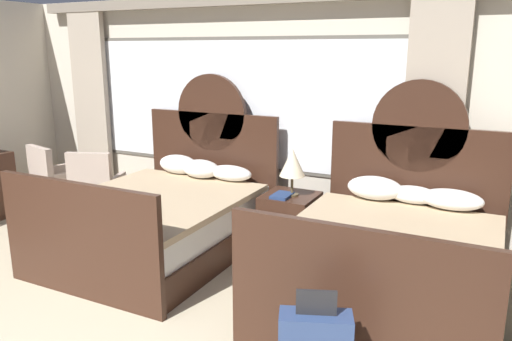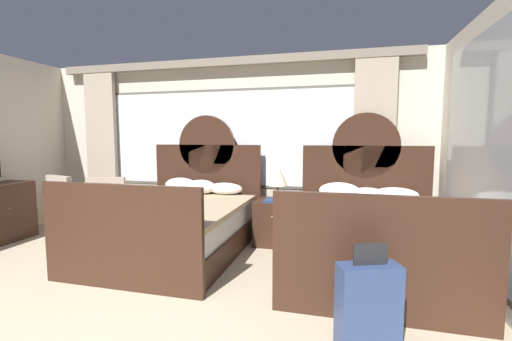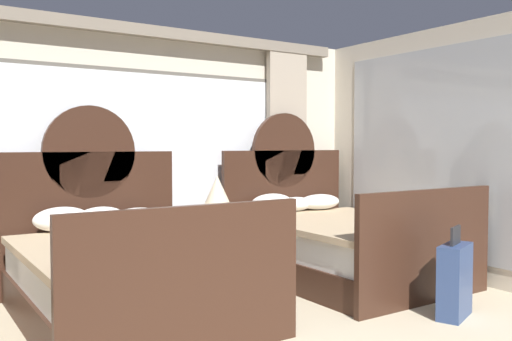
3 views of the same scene
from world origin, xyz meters
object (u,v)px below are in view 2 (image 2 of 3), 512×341
at_px(bed_near_mirror, 369,236).
at_px(book_on_nightstand, 271,200).
at_px(nightstand_between_beds, 276,222).
at_px(table_lamp_on_nightstand, 278,176).
at_px(armchair_by_window_left, 110,205).
at_px(armchair_by_window_centre, 70,202).
at_px(bed_near_window, 177,223).
at_px(suitcase_on_floor, 368,306).

xyz_separation_m(bed_near_mirror, book_on_nightstand, (-1.22, 0.53, 0.25)).
height_order(nightstand_between_beds, table_lamp_on_nightstand, table_lamp_on_nightstand).
relative_size(bed_near_mirror, table_lamp_on_nightstand, 4.44).
xyz_separation_m(armchair_by_window_left, armchair_by_window_centre, (-0.73, -0.00, 0.00)).
bearing_deg(armchair_by_window_left, bed_near_window, -17.26).
xyz_separation_m(book_on_nightstand, armchair_by_window_left, (-2.45, -0.12, -0.16)).
bearing_deg(bed_near_window, armchair_by_window_left, 162.74).
relative_size(armchair_by_window_left, armchair_by_window_centre, 1.00).
bearing_deg(suitcase_on_floor, bed_near_mirror, 85.74).
relative_size(bed_near_mirror, suitcase_on_floor, 2.92).
bearing_deg(nightstand_between_beds, bed_near_window, -151.62).
bearing_deg(armchair_by_window_centre, nightstand_between_beds, 4.11).
bearing_deg(bed_near_window, bed_near_mirror, 0.12).
distance_m(table_lamp_on_nightstand, armchair_by_window_centre, 3.29).
height_order(book_on_nightstand, suitcase_on_floor, suitcase_on_floor).
distance_m(armchair_by_window_left, armchair_by_window_centre, 0.73).
distance_m(bed_near_window, table_lamp_on_nightstand, 1.48).
distance_m(bed_near_window, armchair_by_window_centre, 2.09).
xyz_separation_m(bed_near_mirror, suitcase_on_floor, (-0.11, -1.52, -0.07)).
height_order(bed_near_mirror, suitcase_on_floor, bed_near_mirror).
relative_size(armchair_by_window_left, suitcase_on_floor, 1.18).
height_order(table_lamp_on_nightstand, armchair_by_window_centre, table_lamp_on_nightstand).
relative_size(bed_near_mirror, nightstand_between_beds, 3.64).
xyz_separation_m(nightstand_between_beds, armchair_by_window_left, (-2.49, -0.23, 0.16)).
relative_size(bed_near_window, book_on_nightstand, 8.52).
bearing_deg(armchair_by_window_centre, book_on_nightstand, 2.23).
height_order(bed_near_window, suitcase_on_floor, bed_near_window).
bearing_deg(suitcase_on_floor, bed_near_window, 146.06).
xyz_separation_m(bed_near_window, armchair_by_window_left, (-1.31, 0.41, 0.09)).
distance_m(table_lamp_on_nightstand, book_on_nightstand, 0.35).
xyz_separation_m(bed_near_mirror, nightstand_between_beds, (-1.18, 0.63, -0.07)).
height_order(bed_near_mirror, armchair_by_window_centre, bed_near_mirror).
height_order(armchair_by_window_centre, suitcase_on_floor, armchair_by_window_centre).
bearing_deg(book_on_nightstand, armchair_by_window_centre, -177.77).
height_order(nightstand_between_beds, book_on_nightstand, book_on_nightstand).
xyz_separation_m(book_on_nightstand, armchair_by_window_centre, (-3.18, -0.12, -0.16)).
distance_m(armchair_by_window_centre, suitcase_on_floor, 4.71).
bearing_deg(book_on_nightstand, nightstand_between_beds, 67.52).
distance_m(nightstand_between_beds, suitcase_on_floor, 2.40).
height_order(table_lamp_on_nightstand, armchair_by_window_left, table_lamp_on_nightstand).
relative_size(armchair_by_window_centre, suitcase_on_floor, 1.18).
bearing_deg(suitcase_on_floor, table_lamp_on_nightstand, 116.02).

